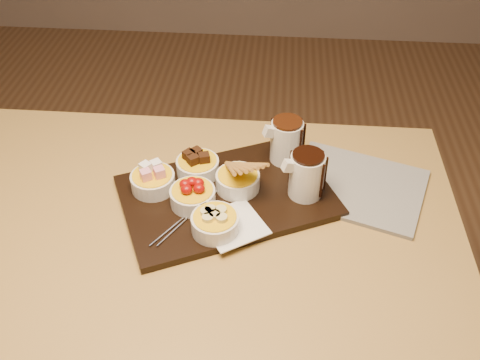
# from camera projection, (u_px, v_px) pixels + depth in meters

# --- Properties ---
(dining_table) EXTENTS (1.20, 0.80, 0.75)m
(dining_table) POSITION_uv_depth(u_px,v_px,m) (188.00, 252.00, 1.23)
(dining_table) COLOR #A37F3C
(dining_table) RESTS_ON ground
(serving_board) EXTENTS (0.54, 0.47, 0.02)m
(serving_board) POSITION_uv_depth(u_px,v_px,m) (227.00, 196.00, 1.21)
(serving_board) COLOR black
(serving_board) RESTS_ON dining_table
(napkin) EXTENTS (0.17, 0.17, 0.00)m
(napkin) POSITION_uv_depth(u_px,v_px,m) (233.00, 225.00, 1.13)
(napkin) COLOR white
(napkin) RESTS_ON serving_board
(bowl_marshmallows) EXTENTS (0.10, 0.10, 0.04)m
(bowl_marshmallows) POSITION_uv_depth(u_px,v_px,m) (153.00, 182.00, 1.21)
(bowl_marshmallows) COLOR silver
(bowl_marshmallows) RESTS_ON serving_board
(bowl_cake) EXTENTS (0.10, 0.10, 0.04)m
(bowl_cake) POSITION_uv_depth(u_px,v_px,m) (198.00, 167.00, 1.25)
(bowl_cake) COLOR silver
(bowl_cake) RESTS_ON serving_board
(bowl_strawberries) EXTENTS (0.10, 0.10, 0.04)m
(bowl_strawberries) POSITION_uv_depth(u_px,v_px,m) (193.00, 197.00, 1.17)
(bowl_strawberries) COLOR silver
(bowl_strawberries) RESTS_ON serving_board
(bowl_biscotti) EXTENTS (0.10, 0.10, 0.04)m
(bowl_biscotti) POSITION_uv_depth(u_px,v_px,m) (238.00, 181.00, 1.21)
(bowl_biscotti) COLOR silver
(bowl_biscotti) RESTS_ON serving_board
(bowl_bananas) EXTENTS (0.10, 0.10, 0.04)m
(bowl_bananas) POSITION_uv_depth(u_px,v_px,m) (215.00, 224.00, 1.10)
(bowl_bananas) COLOR silver
(bowl_bananas) RESTS_ON serving_board
(pitcher_dark_chocolate) EXTENTS (0.10, 0.10, 0.10)m
(pitcher_dark_chocolate) POSITION_uv_depth(u_px,v_px,m) (306.00, 175.00, 1.17)
(pitcher_dark_chocolate) COLOR silver
(pitcher_dark_chocolate) RESTS_ON serving_board
(pitcher_milk_chocolate) EXTENTS (0.10, 0.10, 0.10)m
(pitcher_milk_chocolate) POSITION_uv_depth(u_px,v_px,m) (286.00, 141.00, 1.27)
(pitcher_milk_chocolate) COLOR silver
(pitcher_milk_chocolate) RESTS_ON serving_board
(fondue_skewers) EXTENTS (0.23, 0.17, 0.01)m
(fondue_skewers) POSITION_uv_depth(u_px,v_px,m) (192.00, 210.00, 1.16)
(fondue_skewers) COLOR silver
(fondue_skewers) RESTS_ON serving_board
(newspaper) EXTENTS (0.36, 0.32, 0.01)m
(newspaper) POSITION_uv_depth(u_px,v_px,m) (356.00, 186.00, 1.24)
(newspaper) COLOR beige
(newspaper) RESTS_ON dining_table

